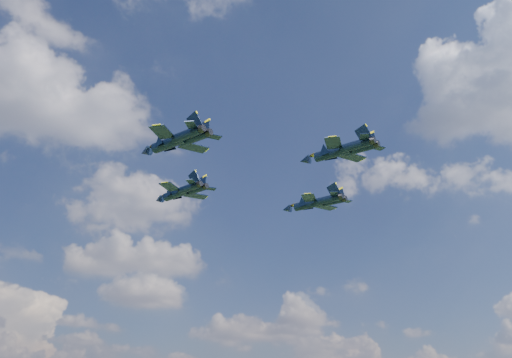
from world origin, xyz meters
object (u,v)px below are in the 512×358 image
object	(u,v)px
jet_lead	(175,194)
jet_left	(167,144)
jet_slot	(330,153)
jet_right	(307,204)

from	to	relation	value
jet_lead	jet_left	distance (m)	25.31
jet_lead	jet_slot	xyz separation A→B (m)	(18.15, -31.33, -1.58)
jet_lead	jet_right	distance (m)	27.32
jet_lead	jet_slot	size ratio (longest dim) A/B	1.07
jet_right	jet_slot	world-z (taller)	jet_right
jet_left	jet_slot	xyz separation A→B (m)	(25.05, -6.99, -0.59)
jet_lead	jet_left	size ratio (longest dim) A/B	1.01
jet_lead	jet_left	bearing A→B (deg)	-133.58
jet_lead	jet_right	size ratio (longest dim) A/B	1.01
jet_left	jet_lead	bearing A→B (deg)	42.23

